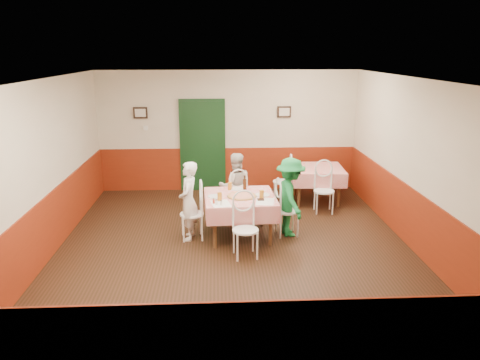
{
  "coord_description": "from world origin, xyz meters",
  "views": [
    {
      "loc": [
        -0.29,
        -7.32,
        3.23
      ],
      "look_at": [
        0.12,
        0.49,
        1.05
      ],
      "focal_mm": 35.0,
      "sensor_mm": 36.0,
      "label": 1
    }
  ],
  "objects_px": {
    "chair_second_a": "(282,182)",
    "diner_right": "(290,197)",
    "glass_a": "(220,197)",
    "diner_far": "(235,187)",
    "glass_c": "(230,186)",
    "wallet": "(261,200)",
    "main_table": "(240,217)",
    "chair_far": "(236,198)",
    "second_table": "(316,185)",
    "pizza": "(242,196)",
    "glass_b": "(262,195)",
    "beer_bottle": "(245,183)",
    "chair_near": "(245,230)",
    "chair_right": "(287,211)",
    "diner_left": "(189,201)",
    "chair_left": "(192,214)",
    "chair_second_b": "(324,191)"
  },
  "relations": [
    {
      "from": "glass_c",
      "to": "wallet",
      "type": "distance_m",
      "value": 0.82
    },
    {
      "from": "chair_second_a",
      "to": "diner_left",
      "type": "height_order",
      "value": "diner_left"
    },
    {
      "from": "chair_left",
      "to": "glass_b",
      "type": "xyz_separation_m",
      "value": [
        1.21,
        -0.13,
        0.38
      ]
    },
    {
      "from": "glass_b",
      "to": "diner_right",
      "type": "relative_size",
      "value": 0.1
    },
    {
      "from": "chair_right",
      "to": "pizza",
      "type": "xyz_separation_m",
      "value": [
        -0.82,
        -0.09,
        0.33
      ]
    },
    {
      "from": "chair_second_a",
      "to": "glass_c",
      "type": "distance_m",
      "value": 2.01
    },
    {
      "from": "beer_bottle",
      "to": "diner_left",
      "type": "relative_size",
      "value": 0.17
    },
    {
      "from": "second_table",
      "to": "chair_second_a",
      "type": "relative_size",
      "value": 1.24
    },
    {
      "from": "glass_a",
      "to": "diner_far",
      "type": "xyz_separation_m",
      "value": [
        0.31,
        1.15,
        -0.16
      ]
    },
    {
      "from": "main_table",
      "to": "diner_right",
      "type": "xyz_separation_m",
      "value": [
        0.9,
        0.05,
        0.33
      ]
    },
    {
      "from": "wallet",
      "to": "chair_far",
      "type": "bearing_deg",
      "value": 106.14
    },
    {
      "from": "chair_far",
      "to": "wallet",
      "type": "xyz_separation_m",
      "value": [
        0.38,
        -1.11,
        0.32
      ]
    },
    {
      "from": "chair_left",
      "to": "chair_right",
      "type": "bearing_deg",
      "value": 86.47
    },
    {
      "from": "diner_right",
      "to": "chair_second_b",
      "type": "bearing_deg",
      "value": -45.45
    },
    {
      "from": "diner_left",
      "to": "diner_far",
      "type": "relative_size",
      "value": 1.04
    },
    {
      "from": "chair_right",
      "to": "glass_a",
      "type": "relative_size",
      "value": 6.39
    },
    {
      "from": "main_table",
      "to": "pizza",
      "type": "distance_m",
      "value": 0.41
    },
    {
      "from": "chair_near",
      "to": "diner_right",
      "type": "relative_size",
      "value": 0.63
    },
    {
      "from": "glass_a",
      "to": "diner_right",
      "type": "distance_m",
      "value": 1.3
    },
    {
      "from": "chair_left",
      "to": "glass_a",
      "type": "relative_size",
      "value": 6.39
    },
    {
      "from": "diner_left",
      "to": "chair_far",
      "type": "bearing_deg",
      "value": 140.28
    },
    {
      "from": "chair_far",
      "to": "diner_left",
      "type": "relative_size",
      "value": 0.65
    },
    {
      "from": "pizza",
      "to": "glass_b",
      "type": "xyz_separation_m",
      "value": [
        0.33,
        -0.13,
        0.06
      ]
    },
    {
      "from": "glass_b",
      "to": "chair_second_b",
      "type": "bearing_deg",
      "value": 44.16
    },
    {
      "from": "wallet",
      "to": "diner_left",
      "type": "xyz_separation_m",
      "value": [
        -1.24,
        0.21,
        -0.07
      ]
    },
    {
      "from": "chair_near",
      "to": "diner_right",
      "type": "height_order",
      "value": "diner_right"
    },
    {
      "from": "diner_left",
      "to": "beer_bottle",
      "type": "bearing_deg",
      "value": 117.86
    },
    {
      "from": "beer_bottle",
      "to": "wallet",
      "type": "bearing_deg",
      "value": -70.56
    },
    {
      "from": "chair_far",
      "to": "beer_bottle",
      "type": "relative_size",
      "value": 3.84
    },
    {
      "from": "glass_b",
      "to": "chair_right",
      "type": "bearing_deg",
      "value": 23.73
    },
    {
      "from": "second_table",
      "to": "chair_second_a",
      "type": "height_order",
      "value": "chair_second_a"
    },
    {
      "from": "chair_second_a",
      "to": "diner_right",
      "type": "distance_m",
      "value": 1.94
    },
    {
      "from": "main_table",
      "to": "chair_near",
      "type": "bearing_deg",
      "value": -87.09
    },
    {
      "from": "chair_left",
      "to": "glass_a",
      "type": "bearing_deg",
      "value": 60.54
    },
    {
      "from": "main_table",
      "to": "chair_right",
      "type": "height_order",
      "value": "chair_right"
    },
    {
      "from": "pizza",
      "to": "glass_a",
      "type": "relative_size",
      "value": 3.52
    },
    {
      "from": "chair_right",
      "to": "glass_a",
      "type": "distance_m",
      "value": 1.3
    },
    {
      "from": "diner_left",
      "to": "diner_right",
      "type": "xyz_separation_m",
      "value": [
        1.8,
        0.09,
        0.01
      ]
    },
    {
      "from": "second_table",
      "to": "glass_c",
      "type": "bearing_deg",
      "value": -141.09
    },
    {
      "from": "chair_near",
      "to": "glass_c",
      "type": "bearing_deg",
      "value": 91.69
    },
    {
      "from": "chair_left",
      "to": "wallet",
      "type": "distance_m",
      "value": 1.25
    },
    {
      "from": "glass_c",
      "to": "beer_bottle",
      "type": "bearing_deg",
      "value": 2.61
    },
    {
      "from": "glass_b",
      "to": "diner_left",
      "type": "bearing_deg",
      "value": 174.35
    },
    {
      "from": "chair_near",
      "to": "diner_far",
      "type": "xyz_separation_m",
      "value": [
        -0.09,
        1.75,
        0.22
      ]
    },
    {
      "from": "chair_second_a",
      "to": "glass_a",
      "type": "height_order",
      "value": "same"
    },
    {
      "from": "chair_far",
      "to": "chair_near",
      "type": "distance_m",
      "value": 1.7
    },
    {
      "from": "glass_b",
      "to": "diner_far",
      "type": "height_order",
      "value": "diner_far"
    },
    {
      "from": "glass_a",
      "to": "glass_b",
      "type": "distance_m",
      "value": 0.73
    },
    {
      "from": "chair_far",
      "to": "chair_second_a",
      "type": "relative_size",
      "value": 1.0
    },
    {
      "from": "chair_right",
      "to": "chair_second_a",
      "type": "height_order",
      "value": "same"
    }
  ]
}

